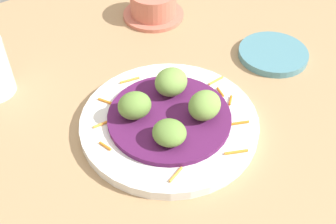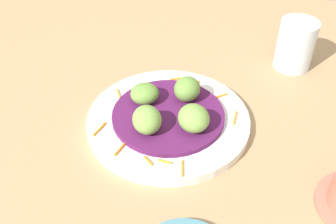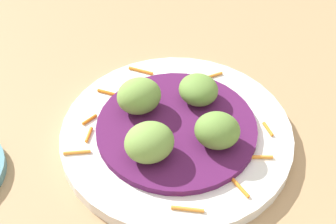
% 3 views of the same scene
% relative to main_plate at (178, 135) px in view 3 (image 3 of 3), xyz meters
% --- Properties ---
extents(table_surface, '(1.10, 1.10, 0.02)m').
position_rel_main_plate_xyz_m(table_surface, '(0.03, -0.03, -0.02)').
color(table_surface, tan).
rests_on(table_surface, ground).
extents(main_plate, '(0.28, 0.28, 0.02)m').
position_rel_main_plate_xyz_m(main_plate, '(0.00, 0.00, 0.00)').
color(main_plate, white).
rests_on(main_plate, table_surface).
extents(cabbage_bed, '(0.19, 0.19, 0.01)m').
position_rel_main_plate_xyz_m(cabbage_bed, '(0.00, 0.00, 0.01)').
color(cabbage_bed, '#51194C').
rests_on(cabbage_bed, main_plate).
extents(carrot_garnish, '(0.25, 0.24, 0.00)m').
position_rel_main_plate_xyz_m(carrot_garnish, '(0.01, 0.00, 0.01)').
color(carrot_garnish, orange).
rests_on(carrot_garnish, main_plate).
extents(guac_scoop_left, '(0.06, 0.05, 0.04)m').
position_rel_main_plate_xyz_m(guac_scoop_left, '(-0.04, 0.03, 0.04)').
color(guac_scoop_left, olive).
rests_on(guac_scoop_left, cabbage_bed).
extents(guac_scoop_center, '(0.07, 0.07, 0.03)m').
position_rel_main_plate_xyz_m(guac_scoop_center, '(-0.03, -0.04, 0.03)').
color(guac_scoop_center, olive).
rests_on(guac_scoop_center, cabbage_bed).
extents(guac_scoop_right, '(0.06, 0.06, 0.04)m').
position_rel_main_plate_xyz_m(guac_scoop_right, '(0.04, -0.03, 0.04)').
color(guac_scoop_right, '#759E47').
rests_on(guac_scoop_right, cabbage_bed).
extents(guac_scoop_back, '(0.07, 0.07, 0.04)m').
position_rel_main_plate_xyz_m(guac_scoop_back, '(0.03, 0.04, 0.04)').
color(guac_scoop_back, '#759E47').
rests_on(guac_scoop_back, cabbage_bed).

